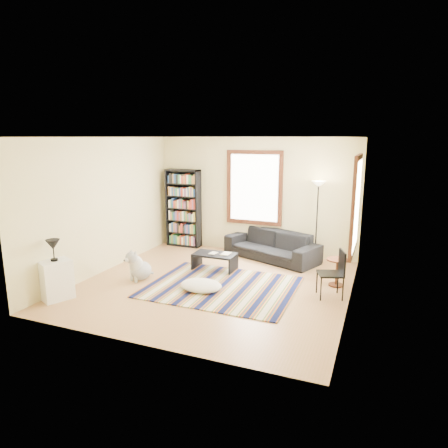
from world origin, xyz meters
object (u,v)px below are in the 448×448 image
at_px(dog, 141,265).
at_px(sofa, 271,245).
at_px(floor_cushion, 201,285).
at_px(floor_lamp, 317,222).
at_px(folding_chair, 330,274).
at_px(bookshelf, 183,208).
at_px(coffee_table, 215,262).
at_px(side_table, 337,272).
at_px(white_cabinet, 56,280).

bearing_deg(dog, sofa, 69.13).
distance_m(floor_cushion, floor_lamp, 3.16).
relative_size(floor_cushion, folding_chair, 0.93).
bearing_deg(sofa, floor_lamp, 27.42).
height_order(floor_lamp, dog, floor_lamp).
xyz_separation_m(bookshelf, floor_cushion, (1.76, -2.71, -0.90)).
bearing_deg(folding_chair, floor_lamp, 86.16).
xyz_separation_m(bookshelf, coffee_table, (1.52, -1.51, -0.82)).
distance_m(coffee_table, side_table, 2.54).
distance_m(bookshelf, dog, 2.72).
bearing_deg(coffee_table, white_cabinet, -128.17).
distance_m(bookshelf, folding_chair, 4.58).
bearing_deg(floor_cushion, dog, 175.66).
bearing_deg(coffee_table, bookshelf, 135.28).
bearing_deg(floor_lamp, coffee_table, -145.14).
relative_size(floor_cushion, dog, 1.30).
height_order(sofa, white_cabinet, white_cabinet).
height_order(coffee_table, floor_cushion, coffee_table).
distance_m(sofa, white_cabinet, 4.71).
xyz_separation_m(white_cabinet, dog, (0.82, 1.40, -0.04)).
bearing_deg(folding_chair, floor_cushion, 174.34).
relative_size(bookshelf, floor_cushion, 2.51).
bearing_deg(side_table, sofa, 142.46).
distance_m(coffee_table, folding_chair, 2.58).
height_order(folding_chair, dog, folding_chair).
bearing_deg(side_table, coffee_table, 179.75).
bearing_deg(folding_chair, sofa, 110.13).
bearing_deg(floor_cushion, folding_chair, 14.49).
height_order(floor_lamp, side_table, floor_lamp).
xyz_separation_m(side_table, folding_chair, (-0.05, -0.61, 0.16)).
xyz_separation_m(bookshelf, folding_chair, (4.01, -2.13, -0.57)).
xyz_separation_m(coffee_table, white_cabinet, (-1.96, -2.49, 0.17)).
relative_size(floor_lamp, dog, 3.04).
bearing_deg(side_table, dog, -163.55).
relative_size(floor_cushion, floor_lamp, 0.43).
bearing_deg(bookshelf, coffee_table, -44.72).
distance_m(floor_cushion, side_table, 2.60).
distance_m(side_table, dog, 3.84).
height_order(side_table, folding_chair, folding_chair).
xyz_separation_m(floor_lamp, dog, (-3.06, -2.43, -0.62)).
relative_size(side_table, folding_chair, 0.63).
bearing_deg(coffee_table, dog, -136.08).
height_order(folding_chair, white_cabinet, folding_chair).
bearing_deg(dog, folding_chair, 28.03).
bearing_deg(dog, floor_cushion, 16.19).
distance_m(coffee_table, floor_lamp, 2.45).
height_order(bookshelf, folding_chair, bookshelf).
height_order(sofa, floor_cushion, sofa).
xyz_separation_m(sofa, bookshelf, (-2.44, 0.27, 0.67)).
xyz_separation_m(sofa, folding_chair, (1.57, -1.86, 0.10)).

